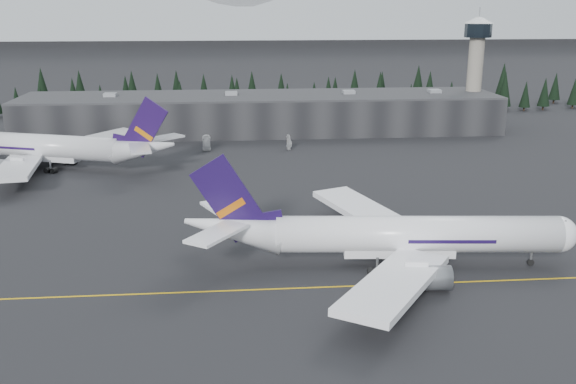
{
  "coord_description": "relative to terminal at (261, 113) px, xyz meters",
  "views": [
    {
      "loc": [
        -9.79,
        -91.94,
        42.01
      ],
      "look_at": [
        0.0,
        20.0,
        9.0
      ],
      "focal_mm": 40.0,
      "sensor_mm": 36.0,
      "label": 1
    }
  ],
  "objects": [
    {
      "name": "ground",
      "position": [
        0.0,
        -125.0,
        -6.3
      ],
      "size": [
        1400.0,
        1400.0,
        0.0
      ],
      "primitive_type": "plane",
      "color": "black",
      "rests_on": "ground"
    },
    {
      "name": "taxiline",
      "position": [
        0.0,
        -127.0,
        -6.29
      ],
      "size": [
        400.0,
        0.4,
        0.02
      ],
      "primitive_type": "cube",
      "color": "gold",
      "rests_on": "ground"
    },
    {
      "name": "terminal",
      "position": [
        0.0,
        0.0,
        0.0
      ],
      "size": [
        160.0,
        30.0,
        12.6
      ],
      "color": "black",
      "rests_on": "ground"
    },
    {
      "name": "control_tower",
      "position": [
        75.0,
        3.0,
        17.11
      ],
      "size": [
        10.0,
        10.0,
        37.7
      ],
      "color": "gray",
      "rests_on": "ground"
    },
    {
      "name": "treeline",
      "position": [
        0.0,
        37.0,
        1.2
      ],
      "size": [
        360.0,
        20.0,
        15.0
      ],
      "primitive_type": "cube",
      "color": "black",
      "rests_on": "ground"
    },
    {
      "name": "mountain_ridge",
      "position": [
        0.0,
        875.0,
        -6.3
      ],
      "size": [
        4400.0,
        900.0,
        420.0
      ],
      "primitive_type": null,
      "color": "white",
      "rests_on": "ground"
    },
    {
      "name": "jet_main",
      "position": [
        14.42,
        -119.28,
        -0.9
      ],
      "size": [
        65.14,
        59.93,
        19.16
      ],
      "rotation": [
        0.0,
        0.0,
        -0.09
      ],
      "color": "white",
      "rests_on": "ground"
    },
    {
      "name": "jet_parked",
      "position": [
        -56.8,
        -46.57,
        -0.66
      ],
      "size": [
        66.15,
        59.5,
        20.01
      ],
      "rotation": [
        0.0,
        0.0,
        2.81
      ],
      "color": "silver",
      "rests_on": "ground"
    },
    {
      "name": "gse_vehicle_a",
      "position": [
        -17.7,
        -29.41,
        -5.6
      ],
      "size": [
        3.51,
        5.47,
        1.4
      ],
      "primitive_type": "imported",
      "rotation": [
        0.0,
        0.0,
        0.25
      ],
      "color": "silver",
      "rests_on": "ground"
    },
    {
      "name": "gse_vehicle_b",
      "position": [
        6.99,
        -29.84,
        -5.5
      ],
      "size": [
        4.89,
        2.39,
        1.6
      ],
      "primitive_type": "imported",
      "rotation": [
        0.0,
        0.0,
        -1.46
      ],
      "color": "silver",
      "rests_on": "ground"
    }
  ]
}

